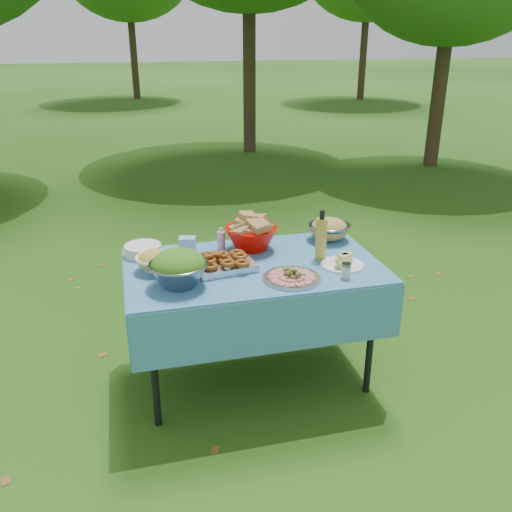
% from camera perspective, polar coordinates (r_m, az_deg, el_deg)
% --- Properties ---
extents(ground, '(80.00, 80.00, 0.00)m').
position_cam_1_polar(ground, '(3.50, -0.26, -12.43)').
color(ground, '#173609').
rests_on(ground, ground).
extents(picnic_table, '(1.46, 0.86, 0.76)m').
position_cam_1_polar(picnic_table, '(3.30, -0.27, -6.99)').
color(picnic_table, '#79C2E9').
rests_on(picnic_table, ground).
extents(salad_bowl, '(0.32, 0.32, 0.20)m').
position_cam_1_polar(salad_bowl, '(2.86, -8.16, -1.25)').
color(salad_bowl, gray).
rests_on(salad_bowl, picnic_table).
extents(pasta_bowl_white, '(0.28, 0.28, 0.12)m').
position_cam_1_polar(pasta_bowl_white, '(3.08, -10.53, -0.43)').
color(pasta_bowl_white, white).
rests_on(pasta_bowl_white, picnic_table).
extents(plate_stack, '(0.24, 0.24, 0.06)m').
position_cam_1_polar(plate_stack, '(3.32, -11.82, 0.65)').
color(plate_stack, white).
rests_on(plate_stack, picnic_table).
extents(wipes_box, '(0.12, 0.10, 0.09)m').
position_cam_1_polar(wipes_box, '(3.32, -7.22, 1.22)').
color(wipes_box, '#90C1DC').
rests_on(wipes_box, picnic_table).
extents(sanitizer_bottle, '(0.06, 0.06, 0.14)m').
position_cam_1_polar(sanitizer_bottle, '(3.33, -3.68, 1.83)').
color(sanitizer_bottle, '#ED9AC2').
rests_on(sanitizer_bottle, picnic_table).
extents(bread_bowl, '(0.41, 0.41, 0.21)m').
position_cam_1_polar(bread_bowl, '(3.32, -0.50, 2.51)').
color(bread_bowl, '#DB0800').
rests_on(bread_bowl, picnic_table).
extents(pasta_bowl_steel, '(0.32, 0.32, 0.14)m').
position_cam_1_polar(pasta_bowl_steel, '(3.52, 7.70, 2.86)').
color(pasta_bowl_steel, gray).
rests_on(pasta_bowl_steel, picnic_table).
extents(fried_tray, '(0.36, 0.28, 0.08)m').
position_cam_1_polar(fried_tray, '(3.06, -3.37, -0.69)').
color(fried_tray, silver).
rests_on(fried_tray, picnic_table).
extents(charcuterie_platter, '(0.37, 0.37, 0.07)m').
position_cam_1_polar(charcuterie_platter, '(2.94, 3.79, -1.79)').
color(charcuterie_platter, '#AEAFB5').
rests_on(charcuterie_platter, picnic_table).
extents(oil_bottle, '(0.08, 0.08, 0.30)m').
position_cam_1_polar(oil_bottle, '(3.18, 6.88, 2.23)').
color(oil_bottle, gold).
rests_on(oil_bottle, picnic_table).
extents(cheese_plate, '(0.26, 0.26, 0.07)m').
position_cam_1_polar(cheese_plate, '(3.14, 9.09, -0.45)').
color(cheese_plate, white).
rests_on(cheese_plate, picnic_table).
extents(shaker, '(0.06, 0.06, 0.08)m').
position_cam_1_polar(shaker, '(2.98, 9.47, -1.53)').
color(shaker, silver).
rests_on(shaker, picnic_table).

